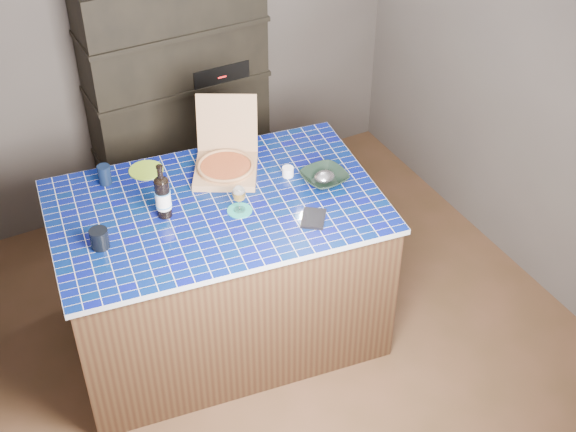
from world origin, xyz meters
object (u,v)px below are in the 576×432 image
wine_glass (239,194)px  dvd_case (313,218)px  bowl (324,178)px  mead_bottle (163,196)px  kitchen_island (220,271)px  pizza_box (226,164)px

wine_glass → dvd_case: (0.32, -0.25, -0.11)m
dvd_case → bowl: size_ratio=0.68×
mead_bottle → bowl: 0.93m
kitchen_island → pizza_box: pizza_box is taller
kitchen_island → pizza_box: 0.64m
mead_bottle → wine_glass: size_ratio=2.01×
mead_bottle → dvd_case: bearing=-30.4°
pizza_box → mead_bottle: 0.52m
bowl → mead_bottle: bearing=171.3°
pizza_box → dvd_case: size_ratio=3.17×
dvd_case → bowl: (0.22, 0.27, 0.02)m
kitchen_island → pizza_box: (0.18, 0.26, 0.55)m
kitchen_island → pizza_box: bearing=62.2°
wine_glass → pizza_box: bearing=76.7°
kitchen_island → dvd_case: 0.75m
mead_bottle → dvd_case: 0.82m
kitchen_island → wine_glass: 0.63m
dvd_case → wine_glass: bearing=178.1°
kitchen_island → bowl: size_ratio=7.68×
wine_glass → bowl: bearing=1.6°
kitchen_island → wine_glass: (0.09, -0.12, 0.61)m
mead_bottle → pizza_box: bearing=25.1°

